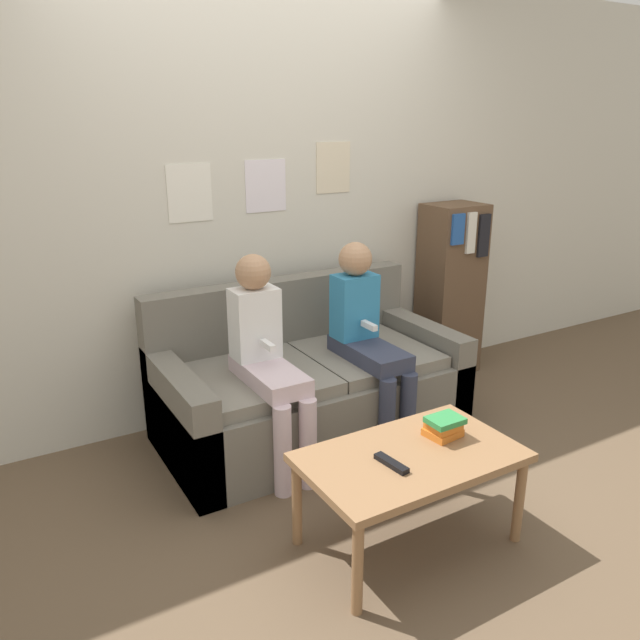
{
  "coord_description": "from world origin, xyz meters",
  "views": [
    {
      "loc": [
        -1.62,
        -2.34,
        1.79
      ],
      "look_at": [
        0.0,
        0.42,
        0.73
      ],
      "focal_mm": 35.0,
      "sensor_mm": 36.0,
      "label": 1
    }
  ],
  "objects_px": {
    "coffee_table": "(410,464)",
    "person_left": "(266,353)",
    "couch": "(308,387)",
    "tv_remote": "(391,463)",
    "person_right": "(367,332)",
    "bookshelf": "(450,289)"
  },
  "relations": [
    {
      "from": "couch",
      "to": "person_left",
      "type": "xyz_separation_m",
      "value": [
        -0.35,
        -0.2,
        0.35
      ]
    },
    {
      "from": "coffee_table",
      "to": "tv_remote",
      "type": "bearing_deg",
      "value": -164.83
    },
    {
      "from": "person_right",
      "to": "tv_remote",
      "type": "height_order",
      "value": "person_right"
    },
    {
      "from": "person_right",
      "to": "tv_remote",
      "type": "distance_m",
      "value": 1.09
    },
    {
      "from": "coffee_table",
      "to": "bookshelf",
      "type": "xyz_separation_m",
      "value": [
        1.46,
        1.42,
        0.22
      ]
    },
    {
      "from": "couch",
      "to": "bookshelf",
      "type": "relative_size",
      "value": 1.41
    },
    {
      "from": "couch",
      "to": "person_right",
      "type": "distance_m",
      "value": 0.48
    },
    {
      "from": "couch",
      "to": "bookshelf",
      "type": "height_order",
      "value": "bookshelf"
    },
    {
      "from": "person_left",
      "to": "person_right",
      "type": "relative_size",
      "value": 1.0
    },
    {
      "from": "bookshelf",
      "to": "tv_remote",
      "type": "bearing_deg",
      "value": -137.59
    },
    {
      "from": "coffee_table",
      "to": "person_left",
      "type": "xyz_separation_m",
      "value": [
        -0.23,
        0.9,
        0.24
      ]
    },
    {
      "from": "coffee_table",
      "to": "person_left",
      "type": "distance_m",
      "value": 0.96
    },
    {
      "from": "couch",
      "to": "person_right",
      "type": "height_order",
      "value": "person_right"
    },
    {
      "from": "couch",
      "to": "person_left",
      "type": "height_order",
      "value": "person_left"
    },
    {
      "from": "couch",
      "to": "tv_remote",
      "type": "xyz_separation_m",
      "value": [
        -0.25,
        -1.14,
        0.16
      ]
    },
    {
      "from": "coffee_table",
      "to": "tv_remote",
      "type": "distance_m",
      "value": 0.15
    },
    {
      "from": "tv_remote",
      "to": "bookshelf",
      "type": "distance_m",
      "value": 2.16
    },
    {
      "from": "couch",
      "to": "person_left",
      "type": "bearing_deg",
      "value": -150.44
    },
    {
      "from": "person_right",
      "to": "tv_remote",
      "type": "xyz_separation_m",
      "value": [
        -0.52,
        -0.94,
        -0.19
      ]
    },
    {
      "from": "tv_remote",
      "to": "couch",
      "type": "bearing_deg",
      "value": 70.85
    },
    {
      "from": "tv_remote",
      "to": "coffee_table",
      "type": "bearing_deg",
      "value": 8.42
    },
    {
      "from": "person_left",
      "to": "tv_remote",
      "type": "distance_m",
      "value": 0.96
    }
  ]
}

